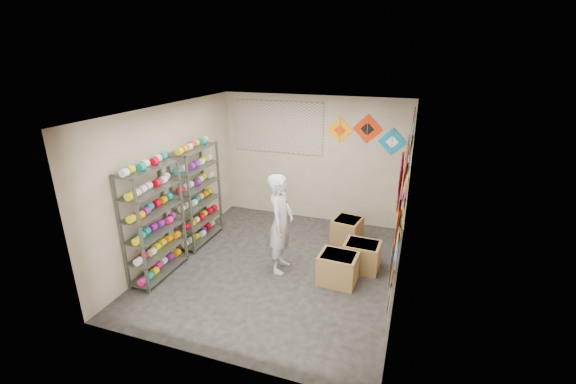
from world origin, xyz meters
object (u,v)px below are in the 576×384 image
at_px(shelf_rack_back, 197,195).
at_px(carton_c, 347,230).
at_px(carton_a, 338,268).
at_px(carton_b, 362,256).
at_px(shopkeeper, 281,224).
at_px(shelf_rack_front, 154,223).

relative_size(shelf_rack_back, carton_c, 3.45).
xyz_separation_m(carton_a, carton_b, (0.30, 0.54, -0.01)).
bearing_deg(shelf_rack_back, carton_a, -10.92).
bearing_deg(shopkeeper, carton_a, -97.40).
relative_size(shelf_rack_front, carton_b, 3.22).
bearing_deg(shelf_rack_front, shelf_rack_back, 90.00).
xyz_separation_m(shopkeeper, carton_a, (1.01, -0.08, -0.61)).
distance_m(shopkeeper, carton_c, 1.74).
xyz_separation_m(carton_a, carton_c, (-0.13, 1.45, -0.01)).
bearing_deg(carton_b, carton_c, 117.88).
xyz_separation_m(shelf_rack_front, carton_a, (2.87, 0.75, -0.70)).
height_order(shelf_rack_back, carton_c, shelf_rack_back).
height_order(shelf_rack_back, shopkeeper, shelf_rack_back).
distance_m(shelf_rack_back, shopkeeper, 1.93).
bearing_deg(carton_c, shelf_rack_back, -152.46).
bearing_deg(shelf_rack_back, carton_c, 18.03).
bearing_deg(shopkeeper, carton_c, -35.66).
xyz_separation_m(shelf_rack_front, shopkeeper, (1.86, 0.82, -0.10)).
bearing_deg(shopkeeper, carton_b, -73.47).
relative_size(shelf_rack_back, shopkeeper, 1.11).
xyz_separation_m(shopkeeper, carton_c, (0.88, 1.37, -0.61)).
bearing_deg(carton_b, shopkeeper, -157.83).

